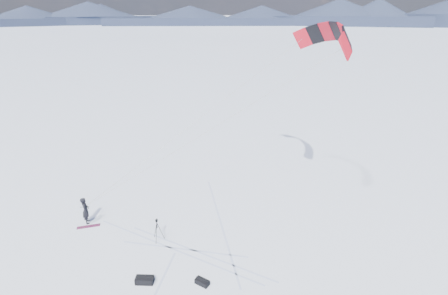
{
  "coord_description": "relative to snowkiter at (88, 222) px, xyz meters",
  "views": [
    {
      "loc": [
        4.74,
        -14.61,
        12.97
      ],
      "look_at": [
        5.83,
        5.02,
        4.61
      ],
      "focal_mm": 26.0,
      "sensor_mm": 36.0,
      "label": 1
    }
  ],
  "objects": [
    {
      "name": "ground",
      "position": [
        3.29,
        -3.67,
        0.0
      ],
      "size": [
        1800.0,
        1800.0,
        0.0
      ],
      "primitive_type": "plane",
      "color": "white"
    },
    {
      "name": "horizon_hills",
      "position": [
        3.29,
        -3.67,
        4.93
      ],
      "size": [
        704.84,
        706.81,
        11.0
      ],
      "color": "#191D36",
      "rests_on": "ground"
    },
    {
      "name": "snow_tracks",
      "position": [
        1.85,
        -4.0,
        0.0
      ],
      "size": [
        13.93,
        10.25,
        0.01
      ],
      "color": "#A8B5D8",
      "rests_on": "ground"
    },
    {
      "name": "snowkiter",
      "position": [
        0.0,
        0.0,
        0.0
      ],
      "size": [
        0.66,
        0.8,
        1.88
      ],
      "primitive_type": "imported",
      "rotation": [
        0.0,
        0.0,
        1.91
      ],
      "color": "black",
      "rests_on": "ground"
    },
    {
      "name": "snowboard",
      "position": [
        0.2,
        -0.47,
        0.02
      ],
      "size": [
        1.45,
        0.56,
        0.04
      ],
      "primitive_type": "cube",
      "rotation": [
        0.0,
        0.0,
        0.21
      ],
      "color": "#862150",
      "rests_on": "ground"
    },
    {
      "name": "tripod",
      "position": [
        4.9,
        -2.04,
        0.95
      ],
      "size": [
        0.69,
        0.68,
        1.48
      ],
      "rotation": [
        0.0,
        0.0,
        0.28
      ],
      "color": "black",
      "rests_on": "ground"
    },
    {
      "name": "gear_bag_a",
      "position": [
        4.64,
        -5.43,
        0.18
      ],
      "size": [
        0.96,
        0.52,
        0.41
      ],
      "rotation": [
        0.0,
        0.0,
        -0.09
      ],
      "color": "black",
      "rests_on": "ground"
    },
    {
      "name": "gear_bag_b",
      "position": [
        7.6,
        -5.68,
        0.15
      ],
      "size": [
        0.81,
        0.71,
        0.34
      ],
      "rotation": [
        0.0,
        0.0,
        -0.6
      ],
      "color": "black",
      "rests_on": "ground"
    },
    {
      "name": "power_kite",
      "position": [
        15.66,
        2.59,
        11.37
      ],
      "size": [
        16.97,
        6.14,
        11.12
      ],
      "color": "red",
      "rests_on": "ground"
    }
  ]
}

